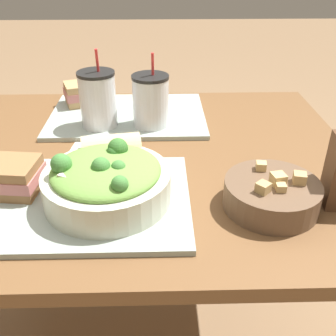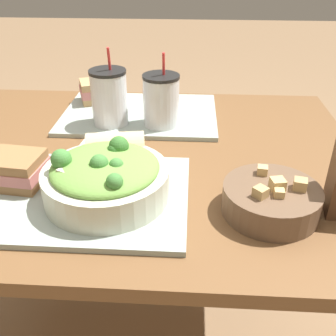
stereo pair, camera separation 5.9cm
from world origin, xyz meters
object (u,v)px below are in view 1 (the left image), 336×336
object	(u,v)px
salad_bowl	(107,180)
drink_cup_red	(151,102)
sandwich_far	(86,93)
baguette_near	(113,152)
sandwich_near	(5,176)
drink_cup_dark	(98,101)
napkin_folded	(94,151)
soup_bowl	(272,194)

from	to	relation	value
salad_bowl	drink_cup_red	bearing A→B (deg)	77.10
sandwich_far	baguette_near	bearing A→B (deg)	-92.94
salad_bowl	baguette_near	size ratio (longest dim) A/B	1.80
sandwich_near	sandwich_far	world-z (taller)	same
sandwich_far	drink_cup_dark	bearing A→B (deg)	-89.79
drink_cup_dark	baguette_near	bearing A→B (deg)	-75.72
salad_bowl	sandwich_far	distance (m)	0.53
salad_bowl	sandwich_near	bearing A→B (deg)	169.68
napkin_folded	baguette_near	bearing A→B (deg)	-59.50
drink_cup_dark	drink_cup_red	xyz separation A→B (m)	(0.14, -0.00, -0.00)
sandwich_far	napkin_folded	distance (m)	0.31
sandwich_far	drink_cup_red	world-z (taller)	drink_cup_red
sandwich_near	drink_cup_dark	distance (m)	0.35
salad_bowl	napkin_folded	bearing A→B (deg)	104.68
soup_bowl	sandwich_near	distance (m)	0.52
sandwich_near	baguette_near	xyz separation A→B (m)	(0.21, 0.08, 0.01)
sandwich_near	baguette_near	size ratio (longest dim) A/B	1.07
soup_bowl	napkin_folded	world-z (taller)	soup_bowl
sandwich_near	sandwich_far	bearing A→B (deg)	86.04
baguette_near	napkin_folded	world-z (taller)	baguette_near
sandwich_near	sandwich_far	size ratio (longest dim) A/B	0.98
salad_bowl	drink_cup_red	world-z (taller)	drink_cup_red
soup_bowl	napkin_folded	bearing A→B (deg)	147.73
drink_cup_red	drink_cup_dark	bearing A→B (deg)	180.00
drink_cup_red	napkin_folded	xyz separation A→B (m)	(-0.14, -0.13, -0.07)
soup_bowl	sandwich_far	xyz separation A→B (m)	(-0.43, 0.53, 0.01)
sandwich_far	drink_cup_red	distance (m)	0.26
drink_cup_dark	drink_cup_red	distance (m)	0.14
napkin_folded	sandwich_near	bearing A→B (deg)	-129.19
soup_bowl	sandwich_far	bearing A→B (deg)	129.05
salad_bowl	baguette_near	xyz separation A→B (m)	(0.00, 0.12, -0.00)
salad_bowl	drink_cup_dark	size ratio (longest dim) A/B	1.18
salad_bowl	sandwich_near	xyz separation A→B (m)	(-0.21, 0.04, -0.01)
sandwich_near	drink_cup_red	distance (m)	0.42
baguette_near	napkin_folded	bearing A→B (deg)	21.43
salad_bowl	drink_cup_dark	xyz separation A→B (m)	(-0.06, 0.35, 0.02)
soup_bowl	sandwich_far	size ratio (longest dim) A/B	1.23
baguette_near	sandwich_far	distance (m)	0.41
sandwich_far	drink_cup_red	xyz separation A→B (m)	(0.20, -0.17, 0.03)
soup_bowl	drink_cup_red	xyz separation A→B (m)	(-0.23, 0.37, 0.05)
sandwich_far	drink_cup_red	size ratio (longest dim) A/B	0.76
sandwich_near	napkin_folded	size ratio (longest dim) A/B	1.12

